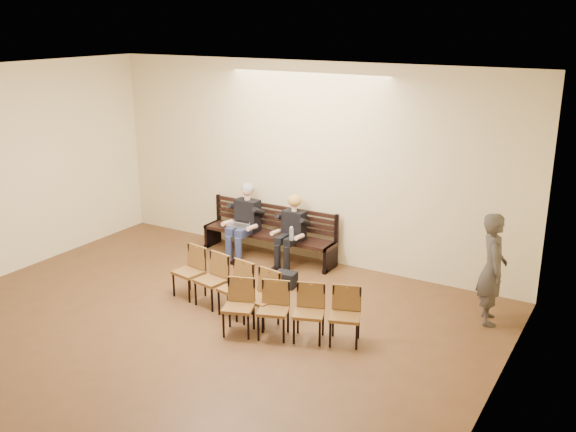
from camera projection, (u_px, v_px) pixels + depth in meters
The scene contains 11 objects.
ground at pixel (103, 387), 7.60m from camera, with size 10.00×10.00×0.00m, color brown.
room_walls at pixel (135, 165), 7.49m from camera, with size 8.02×10.01×3.51m.
bench at pixel (269, 245), 11.65m from camera, with size 2.60×0.90×0.45m, color black.
seated_man at pixel (245, 221), 11.63m from camera, with size 0.54×0.75×1.30m, color black, non-canonical shape.
seated_woman at pixel (291, 234), 11.19m from camera, with size 0.48×0.67×1.12m, color black, non-canonical shape.
laptop at pixel (238, 227), 11.55m from camera, with size 0.35×0.28×0.25m, color #B5B5BA.
water_bottle at pixel (291, 240), 10.88m from camera, with size 0.07×0.07×0.25m, color silver.
bag at pixel (286, 279), 10.39m from camera, with size 0.34×0.23×0.25m, color black.
passerby at pixel (493, 261), 8.97m from camera, with size 0.68×0.45×1.87m, color #3C3831.
chair_row_front at pixel (291, 312), 8.65m from camera, with size 1.86×0.42×0.77m, color brown.
chair_row_back at pixel (223, 285), 9.49m from camera, with size 1.94×0.43×0.80m, color brown.
Camera 1 is at (5.26, -4.63, 4.20)m, focal length 40.00 mm.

